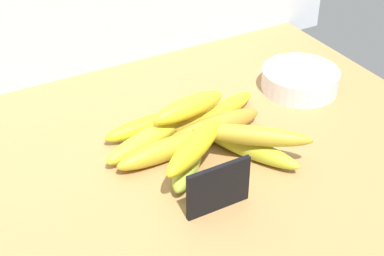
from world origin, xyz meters
TOP-DOWN VIEW (x-y plane):
  - counter_top at (0.00, 0.00)cm, footprint 110.00×76.00cm
  - chalkboard_sign at (2.15, -13.87)cm, footprint 11.00×1.80cm
  - fruit_bowl at (36.49, 9.59)cm, footprint 16.01×16.01cm
  - banana_0 at (11.83, 3.44)cm, footprint 19.97×4.92cm
  - banana_1 at (2.43, -3.62)cm, footprint 13.32×14.39cm
  - banana_2 at (7.05, 7.80)cm, footprint 16.71×3.70cm
  - banana_3 at (-0.58, 5.97)cm, footprint 19.21×9.17cm
  - banana_4 at (1.37, 1.64)cm, footprint 20.24×5.12cm
  - banana_5 at (1.83, 10.25)cm, footprint 18.16×4.13cm
  - banana_6 at (16.93, 8.07)cm, footprint 16.81×8.56cm
  - banana_7 at (14.07, -4.83)cm, footprint 11.86×19.29cm
  - banana_8 at (13.67, -6.01)cm, footprint 18.47×15.57cm
  - banana_9 at (8.53, 7.15)cm, footprint 16.20×6.42cm
  - banana_10 at (3.09, -4.91)cm, footprint 16.92×12.64cm

SIDE VIEW (x-z plane):
  - counter_top at x=0.00cm, z-range 0.00..3.00cm
  - banana_2 at x=7.05cm, z-range 3.00..6.34cm
  - banana_6 at x=16.93cm, z-range 3.00..6.48cm
  - banana_7 at x=14.07cm, z-range 3.00..6.59cm
  - banana_5 at x=1.83cm, z-range 3.00..6.65cm
  - banana_3 at x=-0.58cm, z-range 3.00..6.87cm
  - banana_4 at x=1.37cm, z-range 3.00..6.94cm
  - banana_1 at x=2.43cm, z-range 3.00..7.07cm
  - banana_0 at x=11.83cm, z-range 3.00..7.21cm
  - fruit_bowl at x=36.49cm, z-range 3.00..7.47cm
  - chalkboard_sign at x=2.15cm, z-range 2.66..11.06cm
  - banana_8 at x=13.67cm, z-range 6.59..10.08cm
  - banana_9 at x=8.53cm, z-range 6.34..10.47cm
  - banana_10 at x=3.09cm, z-range 7.07..10.94cm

